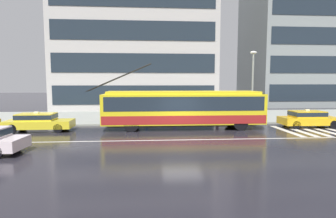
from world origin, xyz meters
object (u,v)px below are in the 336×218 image
object	(u,v)px
taxi_ahead_of_bus	(308,118)
pedestrian_waiting_by_pole	(146,103)
pedestrian_at_shelter	(128,108)
trolleybus	(183,108)
street_lamp	(253,80)
pedestrian_approaching_curb	(217,108)
taxi_queued_behind_bus	(38,121)
pedestrian_walking_past	(176,102)

from	to	relation	value
taxi_ahead_of_bus	pedestrian_waiting_by_pole	size ratio (longest dim) A/B	2.26
taxi_ahead_of_bus	pedestrian_at_shelter	bearing A→B (deg)	162.05
trolleybus	street_lamp	world-z (taller)	street_lamp
pedestrian_approaching_curb	pedestrian_waiting_by_pole	world-z (taller)	pedestrian_waiting_by_pole
taxi_queued_behind_bus	pedestrian_at_shelter	distance (m)	7.64
pedestrian_at_shelter	pedestrian_approaching_curb	distance (m)	8.08
trolleybus	street_lamp	bearing A→B (deg)	21.17
pedestrian_waiting_by_pole	pedestrian_walking_past	bearing A→B (deg)	5.56
trolleybus	pedestrian_approaching_curb	world-z (taller)	trolleybus
taxi_queued_behind_bus	pedestrian_approaching_curb	world-z (taller)	pedestrian_approaching_curb
trolleybus	pedestrian_waiting_by_pole	bearing A→B (deg)	129.44
pedestrian_approaching_curb	trolleybus	bearing A→B (deg)	-132.24
taxi_queued_behind_bus	pedestrian_at_shelter	bearing A→B (deg)	38.79
taxi_ahead_of_bus	pedestrian_walking_past	size ratio (longest dim) A/B	2.18
taxi_queued_behind_bus	street_lamp	distance (m)	17.06
trolleybus	taxi_queued_behind_bus	xyz separation A→B (m)	(-10.38, -0.35, -0.84)
taxi_ahead_of_bus	pedestrian_at_shelter	size ratio (longest dim) A/B	2.58
pedestrian_at_shelter	pedestrian_walking_past	xyz separation A→B (m)	(4.21, -0.79, 0.61)
taxi_ahead_of_bus	street_lamp	bearing A→B (deg)	143.98
pedestrian_at_shelter	pedestrian_approaching_curb	world-z (taller)	pedestrian_at_shelter
taxi_ahead_of_bus	street_lamp	distance (m)	5.24
pedestrian_approaching_curb	pedestrian_walking_past	distance (m)	3.92
taxi_ahead_of_bus	pedestrian_approaching_curb	xyz separation A→B (m)	(-6.03, 4.14, 0.43)
taxi_ahead_of_bus	pedestrian_approaching_curb	bearing A→B (deg)	145.54
pedestrian_at_shelter	pedestrian_walking_past	distance (m)	4.33
trolleybus	pedestrian_at_shelter	size ratio (longest dim) A/B	7.68
taxi_ahead_of_bus	pedestrian_approaching_curb	size ratio (longest dim) A/B	2.59
trolleybus	pedestrian_at_shelter	bearing A→B (deg)	135.02
pedestrian_walking_past	pedestrian_approaching_curb	bearing A→B (deg)	5.36
pedestrian_waiting_by_pole	street_lamp	size ratio (longest dim) A/B	0.33
trolleybus	pedestrian_approaching_curb	distance (m)	5.42
pedestrian_at_shelter	pedestrian_waiting_by_pole	bearing A→B (deg)	-32.30
taxi_queued_behind_bus	pedestrian_waiting_by_pole	distance (m)	8.52
taxi_ahead_of_bus	pedestrian_walking_past	xyz separation A→B (m)	(-9.89, 3.78, 1.04)
trolleybus	pedestrian_waiting_by_pole	xyz separation A→B (m)	(-2.79, 3.39, 0.17)
street_lamp	pedestrian_at_shelter	bearing A→B (deg)	169.15
trolleybus	pedestrian_approaching_curb	xyz separation A→B (m)	(3.64, 4.00, -0.41)
pedestrian_waiting_by_pole	pedestrian_approaching_curb	bearing A→B (deg)	5.44
taxi_ahead_of_bus	pedestrian_at_shelter	world-z (taller)	pedestrian_at_shelter
trolleybus	pedestrian_walking_past	xyz separation A→B (m)	(-0.22, 3.64, 0.19)
trolleybus	pedestrian_at_shelter	distance (m)	6.28
pedestrian_at_shelter	pedestrian_approaching_curb	bearing A→B (deg)	-3.03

